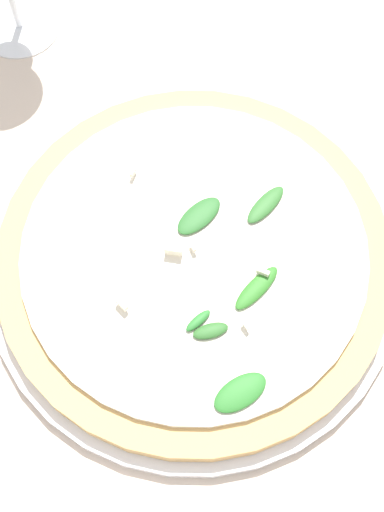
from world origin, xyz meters
The scene contains 2 objects.
ground_plane centered at (0.00, 0.00, 0.00)m, with size 6.00×6.00×0.00m, color beige.
pizza_arugula_main centered at (0.00, -0.02, 0.02)m, with size 0.35×0.35×0.05m.
Camera 1 is at (0.18, 0.13, 0.56)m, focal length 50.00 mm.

